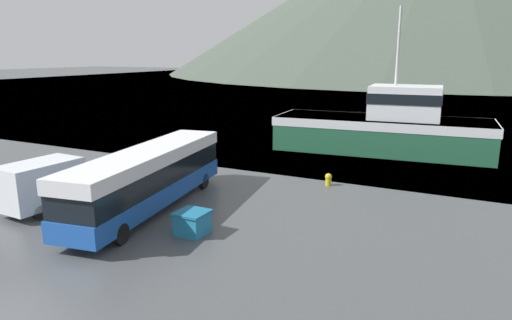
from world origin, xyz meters
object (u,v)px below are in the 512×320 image
tour_bus (149,176)px  delivery_van (50,183)px  storage_bin (192,222)px  fishing_boat (386,127)px

tour_bus → delivery_van: (-4.60, -2.10, -0.42)m
storage_bin → tour_bus: bearing=155.0°
tour_bus → fishing_boat: 20.89m
delivery_van → tour_bus: bearing=27.1°
delivery_van → storage_bin: bearing=5.0°
delivery_van → fishing_boat: fishing_boat is taller
tour_bus → delivery_van: tour_bus is taller
storage_bin → delivery_van: bearing=-177.6°
fishing_boat → storage_bin: bearing=164.6°
tour_bus → storage_bin: size_ratio=9.11×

